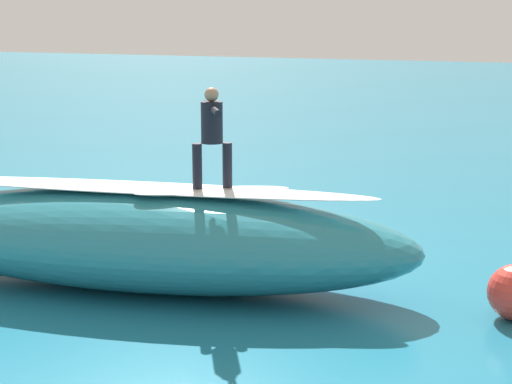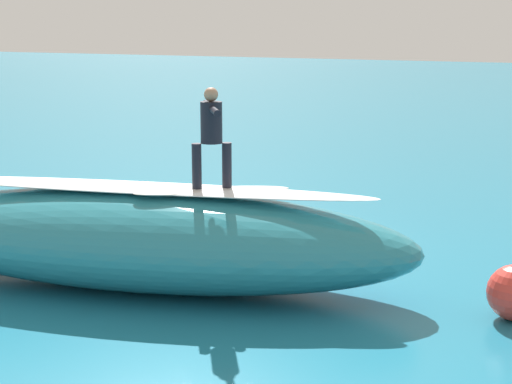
% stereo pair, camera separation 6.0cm
% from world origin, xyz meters
% --- Properties ---
extents(ground_plane, '(120.00, 120.00, 0.00)m').
position_xyz_m(ground_plane, '(0.00, 0.00, 0.00)').
color(ground_plane, teal).
extents(wave_crest, '(8.63, 3.78, 1.49)m').
position_xyz_m(wave_crest, '(-0.03, 2.24, 0.74)').
color(wave_crest, teal).
rests_on(wave_crest, ground_plane).
extents(wave_foam_lip, '(7.13, 2.04, 0.08)m').
position_xyz_m(wave_foam_lip, '(-0.03, 2.24, 1.53)').
color(wave_foam_lip, white).
rests_on(wave_foam_lip, wave_crest).
extents(surfboard_riding, '(2.16, 1.63, 0.09)m').
position_xyz_m(surfboard_riding, '(-1.13, 2.05, 1.53)').
color(surfboard_riding, silver).
rests_on(surfboard_riding, wave_crest).
extents(surfer_riding, '(0.83, 1.20, 1.45)m').
position_xyz_m(surfer_riding, '(-1.13, 2.05, 2.42)').
color(surfer_riding, black).
rests_on(surfer_riding, surfboard_riding).
extents(surfboard_paddling, '(2.04, 1.22, 0.07)m').
position_xyz_m(surfboard_paddling, '(-1.05, -1.41, 0.03)').
color(surfboard_paddling, '#EAE5C6').
rests_on(surfboard_paddling, ground_plane).
extents(surfer_paddling, '(1.64, 0.85, 0.31)m').
position_xyz_m(surfer_paddling, '(-0.93, -1.36, 0.20)').
color(surfer_paddling, black).
rests_on(surfer_paddling, surfboard_paddling).
extents(foam_patch_near, '(1.03, 0.96, 0.14)m').
position_xyz_m(foam_patch_near, '(-1.36, -2.67, 0.07)').
color(foam_patch_near, white).
rests_on(foam_patch_near, ground_plane).
extents(foam_patch_mid, '(0.90, 0.83, 0.17)m').
position_xyz_m(foam_patch_mid, '(-2.43, -1.67, 0.09)').
color(foam_patch_mid, white).
rests_on(foam_patch_mid, ground_plane).
extents(foam_patch_far, '(1.28, 1.26, 0.09)m').
position_xyz_m(foam_patch_far, '(1.38, 0.39, 0.04)').
color(foam_patch_far, white).
rests_on(foam_patch_far, ground_plane).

